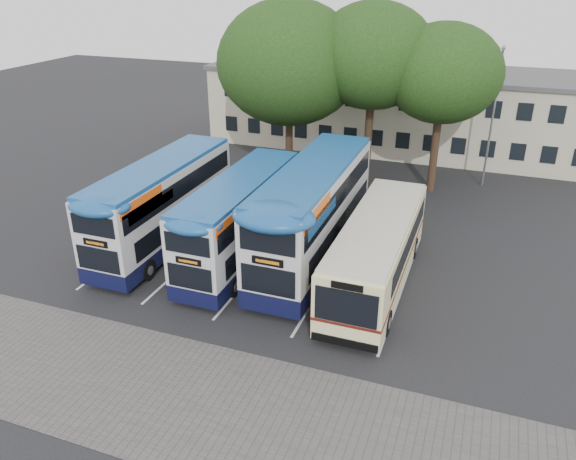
# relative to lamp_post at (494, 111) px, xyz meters

# --- Properties ---
(ground) EXTENTS (120.00, 120.00, 0.00)m
(ground) POSITION_rel_lamp_post_xyz_m (-6.00, -19.97, -5.08)
(ground) COLOR black
(ground) RESTS_ON ground
(paving_strip) EXTENTS (40.00, 6.00, 0.01)m
(paving_strip) POSITION_rel_lamp_post_xyz_m (-8.00, -24.97, -5.08)
(paving_strip) COLOR #595654
(paving_strip) RESTS_ON ground
(bay_lines) EXTENTS (14.12, 11.00, 0.01)m
(bay_lines) POSITION_rel_lamp_post_xyz_m (-9.75, -14.97, -5.08)
(bay_lines) COLOR silver
(bay_lines) RESTS_ON ground
(depot_building) EXTENTS (32.40, 8.40, 6.20)m
(depot_building) POSITION_rel_lamp_post_xyz_m (-6.00, 7.02, -1.93)
(depot_building) COLOR #BCB597
(depot_building) RESTS_ON ground
(lamp_post) EXTENTS (0.25, 1.05, 9.06)m
(lamp_post) POSITION_rel_lamp_post_xyz_m (0.00, 0.00, 0.00)
(lamp_post) COLOR gray
(lamp_post) RESTS_ON ground
(tree_left) EXTENTS (9.33, 9.33, 11.74)m
(tree_left) POSITION_rel_lamp_post_xyz_m (-12.79, -2.92, 2.68)
(tree_left) COLOR black
(tree_left) RESTS_ON ground
(tree_mid) EXTENTS (7.74, 7.74, 11.66)m
(tree_mid) POSITION_rel_lamp_post_xyz_m (-7.53, -2.06, 3.26)
(tree_mid) COLOR black
(tree_mid) RESTS_ON ground
(tree_right) EXTENTS (7.07, 7.07, 10.57)m
(tree_right) POSITION_rel_lamp_post_xyz_m (-3.18, -2.10, 2.46)
(tree_right) COLOR black
(tree_right) RESTS_ON ground
(bus_dd_left) EXTENTS (2.62, 10.80, 4.50)m
(bus_dd_left) POSITION_rel_lamp_post_xyz_m (-15.32, -14.91, -2.60)
(bus_dd_left) COLOR black
(bus_dd_left) RESTS_ON ground
(bus_dd_mid) EXTENTS (2.49, 10.26, 4.27)m
(bus_dd_mid) POSITION_rel_lamp_post_xyz_m (-10.86, -15.04, -2.73)
(bus_dd_mid) COLOR black
(bus_dd_mid) RESTS_ON ground
(bus_dd_right) EXTENTS (2.86, 11.78, 4.91)m
(bus_dd_right) POSITION_rel_lamp_post_xyz_m (-7.53, -13.79, -2.38)
(bus_dd_right) COLOR black
(bus_dd_right) RESTS_ON ground
(bus_single) EXTENTS (2.79, 10.97, 3.27)m
(bus_single) POSITION_rel_lamp_post_xyz_m (-4.03, -15.10, -3.23)
(bus_single) COLOR #F9EBA6
(bus_single) RESTS_ON ground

